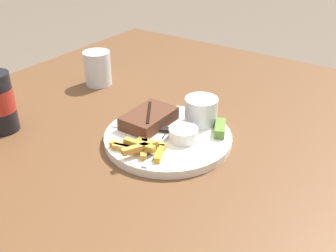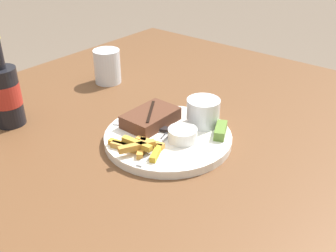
% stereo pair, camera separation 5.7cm
% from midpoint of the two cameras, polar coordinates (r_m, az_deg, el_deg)
% --- Properties ---
extents(dining_table, '(1.30, 1.22, 0.74)m').
position_cam_midpoint_polar(dining_table, '(0.89, 1.85, -6.12)').
color(dining_table, brown).
rests_on(dining_table, ground_plane).
extents(dinner_plate, '(0.27, 0.27, 0.02)m').
position_cam_midpoint_polar(dinner_plate, '(0.85, 1.94, -1.74)').
color(dinner_plate, white).
rests_on(dinner_plate, dining_table).
extents(steak_portion, '(0.12, 0.08, 0.03)m').
position_cam_midpoint_polar(steak_portion, '(0.88, -0.66, 1.18)').
color(steak_portion, '#512D1E').
rests_on(steak_portion, dinner_plate).
extents(fries_pile, '(0.09, 0.12, 0.02)m').
position_cam_midpoint_polar(fries_pile, '(0.78, -2.28, -2.98)').
color(fries_pile, gold).
rests_on(fries_pile, dinner_plate).
extents(coleslaw_cup, '(0.07, 0.07, 0.06)m').
position_cam_midpoint_polar(coleslaw_cup, '(0.87, 7.00, 2.21)').
color(coleslaw_cup, white).
rests_on(coleslaw_cup, dinner_plate).
extents(dipping_sauce_cup, '(0.06, 0.06, 0.03)m').
position_cam_midpoint_polar(dipping_sauce_cup, '(0.81, 3.98, -1.32)').
color(dipping_sauce_cup, silver).
rests_on(dipping_sauce_cup, dinner_plate).
extents(pickle_spear, '(0.06, 0.05, 0.02)m').
position_cam_midpoint_polar(pickle_spear, '(0.85, 9.57, -0.68)').
color(pickle_spear, '#567A2D').
rests_on(pickle_spear, dinner_plate).
extents(fork_utensil, '(0.13, 0.05, 0.00)m').
position_cam_midpoint_polar(fork_utensil, '(0.79, -0.07, -3.54)').
color(fork_utensil, '#B7B7BC').
rests_on(fork_utensil, dinner_plate).
extents(knife_utensil, '(0.08, 0.16, 0.01)m').
position_cam_midpoint_polar(knife_utensil, '(0.86, 0.18, -0.46)').
color(knife_utensil, '#B7B7BC').
rests_on(knife_utensil, dinner_plate).
extents(beer_bottle, '(0.07, 0.07, 0.22)m').
position_cam_midpoint_polar(beer_bottle, '(0.95, -21.04, 4.49)').
color(beer_bottle, black).
rests_on(beer_bottle, dining_table).
extents(drinking_glass, '(0.07, 0.07, 0.10)m').
position_cam_midpoint_polar(drinking_glass, '(1.13, -7.36, 8.56)').
color(drinking_glass, silver).
rests_on(drinking_glass, dining_table).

